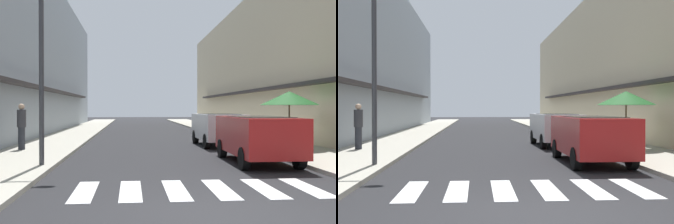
# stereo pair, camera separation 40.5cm
# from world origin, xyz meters

# --- Properties ---
(ground_plane) EXTENTS (102.25, 102.25, 0.00)m
(ground_plane) POSITION_xyz_m (0.00, 18.59, 0.00)
(ground_plane) COLOR #232326
(sidewalk_left) EXTENTS (2.88, 65.07, 0.12)m
(sidewalk_left) POSITION_xyz_m (-5.03, 18.59, 0.06)
(sidewalk_left) COLOR #ADA899
(sidewalk_left) RESTS_ON ground_plane
(sidewalk_right) EXTENTS (2.88, 65.07, 0.12)m
(sidewalk_right) POSITION_xyz_m (5.03, 18.59, 0.06)
(sidewalk_right) COLOR #ADA899
(sidewalk_right) RESTS_ON ground_plane
(building_row_left) EXTENTS (5.50, 43.83, 10.28)m
(building_row_left) POSITION_xyz_m (-8.97, 19.92, 5.14)
(building_row_left) COLOR #939EA8
(building_row_left) RESTS_ON ground_plane
(building_row_right) EXTENTS (5.50, 43.83, 9.32)m
(building_row_right) POSITION_xyz_m (8.97, 19.92, 4.66)
(building_row_right) COLOR beige
(building_row_right) RESTS_ON ground_plane
(crosswalk) EXTENTS (5.20, 2.20, 0.01)m
(crosswalk) POSITION_xyz_m (-0.00, 2.18, 0.01)
(crosswalk) COLOR silver
(crosswalk) RESTS_ON ground_plane
(parked_car_near) EXTENTS (1.83, 4.32, 1.47)m
(parked_car_near) POSITION_xyz_m (2.54, 6.14, 0.92)
(parked_car_near) COLOR maroon
(parked_car_near) RESTS_ON ground_plane
(parked_car_mid) EXTENTS (1.87, 4.08, 1.47)m
(parked_car_mid) POSITION_xyz_m (2.54, 11.92, 0.92)
(parked_car_mid) COLOR silver
(parked_car_mid) RESTS_ON ground_plane
(street_lamp) EXTENTS (1.19, 0.28, 5.83)m
(street_lamp) POSITION_xyz_m (-3.77, 5.50, 3.65)
(street_lamp) COLOR #38383D
(street_lamp) RESTS_ON sidewalk_left
(cafe_umbrella) EXTENTS (2.30, 2.30, 2.28)m
(cafe_umbrella) POSITION_xyz_m (4.89, 9.44, 2.12)
(cafe_umbrella) COLOR #262626
(cafe_umbrella) RESTS_ON sidewalk_right
(pedestrian_walking_near) EXTENTS (0.34, 0.34, 1.78)m
(pedestrian_walking_near) POSITION_xyz_m (-5.65, 9.88, 1.06)
(pedestrian_walking_near) COLOR #282B33
(pedestrian_walking_near) RESTS_ON sidewalk_left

